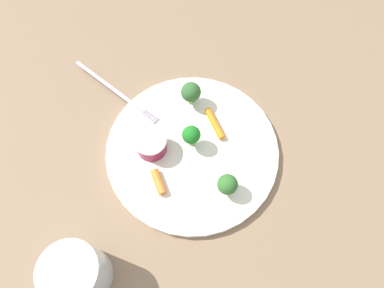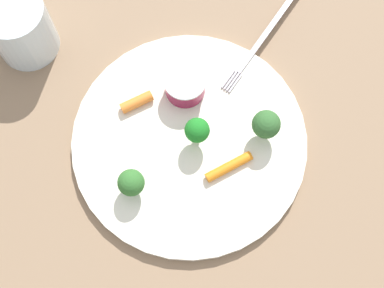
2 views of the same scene
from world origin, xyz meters
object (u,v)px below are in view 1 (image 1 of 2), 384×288
plate (192,150)px  broccoli_floret_1 (190,135)px  sauce_cup (151,144)px  fork (116,92)px  carrot_stick_1 (215,123)px  broccoli_floret_0 (191,92)px  drinking_glass (77,273)px  carrot_stick_0 (158,182)px  broccoli_floret_2 (227,185)px

plate → broccoli_floret_1: 0.04m
sauce_cup → fork: (0.05, -0.11, -0.01)m
carrot_stick_1 → fork: size_ratio=0.39×
plate → fork: (0.11, -0.12, 0.01)m
sauce_cup → broccoli_floret_0: 0.11m
sauce_cup → drinking_glass: size_ratio=0.61×
broccoli_floret_0 → carrot_stick_0: size_ratio=1.18×
carrot_stick_0 → drinking_glass: bearing=45.1°
fork → drinking_glass: 0.29m
plate → broccoli_floret_0: size_ratio=5.96×
broccoli_floret_0 → broccoli_floret_2: (-0.03, 0.16, -0.00)m
broccoli_floret_2 → carrot_stick_1: size_ratio=0.69×
carrot_stick_1 → fork: (0.15, -0.09, -0.00)m
broccoli_floret_0 → fork: broccoli_floret_0 is taller
plate → broccoli_floret_1: broccoli_floret_1 is taller
broccoli_floret_1 → broccoli_floret_0: bearing=-99.1°
broccoli_floret_0 → drinking_glass: bearing=53.8°
broccoli_floret_0 → drinking_glass: drinking_glass is taller
broccoli_floret_2 → drinking_glass: size_ratio=0.48×
fork → plate: bearing=132.5°
plate → broccoli_floret_2: broccoli_floret_2 is taller
sauce_cup → broccoli_floret_1: bearing=179.6°
sauce_cup → drinking_glass: drinking_glass is taller
plate → fork: bearing=-47.5°
broccoli_floret_2 → carrot_stick_0: 0.10m
sauce_cup → broccoli_floret_0: size_ratio=1.08×
broccoli_floret_1 → fork: 0.16m
carrot_stick_1 → plate: bearing=40.5°
broccoli_floret_0 → carrot_stick_0: 0.15m
carrot_stick_0 → carrot_stick_1: (-0.10, -0.09, -0.00)m
plate → carrot_stick_0: 0.08m
plate → carrot_stick_0: (0.06, 0.05, 0.01)m
carrot_stick_0 → carrot_stick_1: size_ratio=0.68×
plate → drinking_glass: 0.24m
broccoli_floret_0 → broccoli_floret_1: 0.08m
plate → sauce_cup: sauce_cup is taller
plate → broccoli_floret_0: 0.09m
broccoli_floret_0 → fork: size_ratio=0.31×
broccoli_floret_1 → carrot_stick_0: broccoli_floret_1 is taller
plate → broccoli_floret_1: (0.00, -0.01, 0.03)m
sauce_cup → broccoli_floret_1: (-0.06, 0.00, 0.01)m
broccoli_floret_2 → carrot_stick_0: broccoli_floret_2 is taller
broccoli_floret_0 → carrot_stick_1: broccoli_floret_0 is taller
plate → broccoli_floret_0: broccoli_floret_0 is taller
broccoli_floret_1 → broccoli_floret_2: 0.09m
sauce_cup → broccoli_floret_1: 0.06m
carrot_stick_1 → broccoli_floret_0: bearing=-57.3°
carrot_stick_1 → drinking_glass: drinking_glass is taller
broccoli_floret_2 → carrot_stick_1: (-0.00, -0.11, -0.02)m
broccoli_floret_0 → fork: 0.13m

